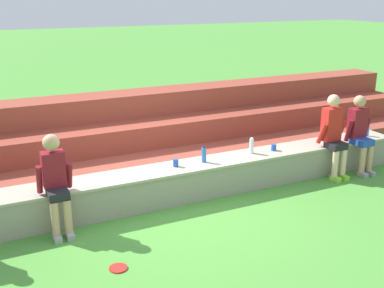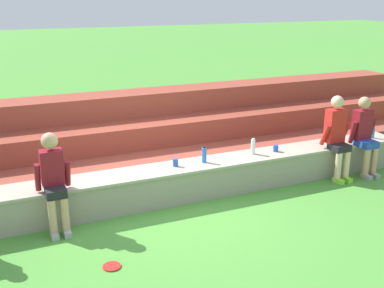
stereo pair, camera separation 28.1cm
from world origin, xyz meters
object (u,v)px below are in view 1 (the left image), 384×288
(person_center, at_px, (334,133))
(water_bottle_mid_right, at_px, (367,131))
(person_left_of_center, at_px, (56,181))
(plastic_cup_middle, at_px, (274,147))
(water_bottle_center_gap, at_px, (252,146))
(water_bottle_near_left, at_px, (204,155))
(person_right_of_center, at_px, (360,132))
(plastic_cup_left_end, at_px, (176,163))
(frisbee, at_px, (118,268))

(person_center, bearing_deg, water_bottle_mid_right, 12.77)
(person_left_of_center, distance_m, plastic_cup_middle, 3.83)
(person_left_of_center, height_order, person_center, person_center)
(water_bottle_mid_right, bearing_deg, water_bottle_center_gap, 177.88)
(person_left_of_center, relative_size, water_bottle_center_gap, 4.98)
(water_bottle_near_left, bearing_deg, plastic_cup_middle, 0.14)
(person_left_of_center, bearing_deg, plastic_cup_middle, 4.74)
(person_right_of_center, xyz_separation_m, plastic_cup_middle, (-1.67, 0.34, -0.17))
(water_bottle_near_left, distance_m, plastic_cup_middle, 1.38)
(person_left_of_center, xyz_separation_m, person_right_of_center, (5.48, -0.02, 0.01))
(water_bottle_mid_right, relative_size, plastic_cup_left_end, 1.76)
(person_right_of_center, bearing_deg, water_bottle_near_left, 173.80)
(water_bottle_near_left, bearing_deg, plastic_cup_left_end, 178.50)
(person_center, distance_m, person_right_of_center, 0.59)
(water_bottle_mid_right, bearing_deg, person_right_of_center, -149.48)
(water_bottle_center_gap, height_order, plastic_cup_middle, water_bottle_center_gap)
(plastic_cup_left_end, bearing_deg, person_left_of_center, -170.41)
(plastic_cup_left_end, bearing_deg, water_bottle_near_left, -1.50)
(person_left_of_center, height_order, plastic_cup_left_end, person_left_of_center)
(water_bottle_near_left, relative_size, frisbee, 1.21)
(person_right_of_center, distance_m, plastic_cup_middle, 1.71)
(person_left_of_center, bearing_deg, plastic_cup_left_end, 9.59)
(water_bottle_center_gap, height_order, water_bottle_near_left, water_bottle_center_gap)
(water_bottle_mid_right, xyz_separation_m, plastic_cup_middle, (-2.15, 0.05, -0.05))
(person_center, distance_m, frisbee, 4.69)
(person_center, distance_m, water_bottle_center_gap, 1.56)
(water_bottle_mid_right, bearing_deg, water_bottle_near_left, 179.17)
(person_center, bearing_deg, frisbee, -163.77)
(frisbee, bearing_deg, person_center, 16.23)
(water_bottle_mid_right, bearing_deg, plastic_cup_middle, 178.55)
(water_bottle_center_gap, relative_size, frisbee, 1.25)
(water_bottle_center_gap, xyz_separation_m, plastic_cup_left_end, (-1.45, -0.03, -0.07))
(water_bottle_near_left, xyz_separation_m, frisbee, (-1.98, -1.59, -0.67))
(person_left_of_center, height_order, water_bottle_center_gap, person_left_of_center)
(water_bottle_center_gap, relative_size, plastic_cup_left_end, 2.29)
(water_bottle_center_gap, distance_m, water_bottle_near_left, 0.95)
(person_left_of_center, xyz_separation_m, plastic_cup_left_end, (1.93, 0.33, -0.15))
(person_left_of_center, xyz_separation_m, water_bottle_mid_right, (5.96, 0.26, -0.11))
(water_bottle_mid_right, bearing_deg, frisbee, -164.44)
(person_right_of_center, bearing_deg, person_left_of_center, 179.80)
(water_bottle_near_left, relative_size, plastic_cup_middle, 2.43)
(person_center, relative_size, person_right_of_center, 1.05)
(plastic_cup_left_end, bearing_deg, water_bottle_center_gap, 1.25)
(plastic_cup_left_end, xyz_separation_m, frisbee, (-1.48, -1.60, -0.61))
(water_bottle_near_left, distance_m, frisbee, 2.62)
(person_center, xyz_separation_m, water_bottle_near_left, (-2.46, 0.29, -0.13))
(water_bottle_mid_right, distance_m, plastic_cup_left_end, 4.03)
(water_bottle_mid_right, distance_m, plastic_cup_middle, 2.15)
(person_left_of_center, distance_m, water_bottle_near_left, 2.45)
(water_bottle_center_gap, distance_m, frisbee, 3.42)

